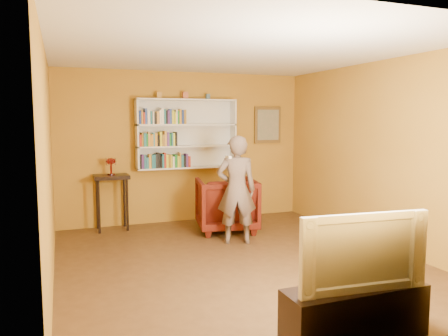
{
  "coord_description": "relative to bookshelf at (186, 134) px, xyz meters",
  "views": [
    {
      "loc": [
        -2.12,
        -5.16,
        1.85
      ],
      "look_at": [
        0.11,
        0.75,
        1.15
      ],
      "focal_mm": 35.0,
      "sensor_mm": 36.0,
      "label": 1
    }
  ],
  "objects": [
    {
      "name": "room_shell",
      "position": [
        0.0,
        -2.41,
        -0.58
      ],
      "size": [
        5.3,
        5.8,
        2.88
      ],
      "color": "#472E16",
      "rests_on": "ground"
    },
    {
      "name": "bookshelf",
      "position": [
        0.0,
        0.0,
        0.0
      ],
      "size": [
        1.8,
        0.29,
        1.23
      ],
      "color": "white",
      "rests_on": "room_shell"
    },
    {
      "name": "books_row_lower",
      "position": [
        -0.42,
        -0.11,
        -0.47
      ],
      "size": [
        0.89,
        0.19,
        0.27
      ],
      "color": "black",
      "rests_on": "bookshelf"
    },
    {
      "name": "books_row_middle",
      "position": [
        -0.53,
        -0.1,
        -0.09
      ],
      "size": [
        0.65,
        0.19,
        0.26
      ],
      "color": "#B02B1B",
      "rests_on": "bookshelf"
    },
    {
      "name": "books_row_upper",
      "position": [
        -0.45,
        -0.1,
        0.3
      ],
      "size": [
        0.82,
        0.19,
        0.27
      ],
      "color": "#213A97",
      "rests_on": "bookshelf"
    },
    {
      "name": "ornament_left",
      "position": [
        -0.49,
        -0.06,
        0.68
      ],
      "size": [
        0.08,
        0.08,
        0.11
      ],
      "primitive_type": "cube",
      "color": "#B78334",
      "rests_on": "bookshelf"
    },
    {
      "name": "ornament_centre",
      "position": [
        -0.02,
        -0.06,
        0.68
      ],
      "size": [
        0.09,
        0.09,
        0.12
      ],
      "primitive_type": "cube",
      "color": "#AF583A",
      "rests_on": "bookshelf"
    },
    {
      "name": "ornament_right",
      "position": [
        0.4,
        -0.06,
        0.67
      ],
      "size": [
        0.07,
        0.07,
        0.09
      ],
      "primitive_type": "cube",
      "color": "#496679",
      "rests_on": "bookshelf"
    },
    {
      "name": "framed_painting",
      "position": [
        1.65,
        0.05,
        0.16
      ],
      "size": [
        0.55,
        0.05,
        0.7
      ],
      "color": "brown",
      "rests_on": "room_shell"
    },
    {
      "name": "console_table",
      "position": [
        -1.34,
        -0.16,
        -0.82
      ],
      "size": [
        0.57,
        0.44,
        0.93
      ],
      "color": "black",
      "rests_on": "ground"
    },
    {
      "name": "ruby_lustre",
      "position": [
        -1.34,
        -0.16,
        -0.46
      ],
      "size": [
        0.18,
        0.17,
        0.28
      ],
      "color": "maroon",
      "rests_on": "console_table"
    },
    {
      "name": "armchair",
      "position": [
        0.44,
        -0.89,
        -1.15
      ],
      "size": [
        1.11,
        1.14,
        0.89
      ],
      "primitive_type": "imported",
      "rotation": [
        0.0,
        0.0,
        2.95
      ],
      "color": "#400804",
      "rests_on": "ground"
    },
    {
      "name": "person",
      "position": [
        0.32,
        -1.62,
        -0.78
      ],
      "size": [
        0.68,
        0.54,
        1.62
      ],
      "primitive_type": "imported",
      "rotation": [
        0.0,
        0.0,
        2.85
      ],
      "color": "brown",
      "rests_on": "ground"
    },
    {
      "name": "game_remote",
      "position": [
        0.04,
        -1.99,
        -0.26
      ],
      "size": [
        0.04,
        0.15,
        0.04
      ],
      "primitive_type": "cube",
      "color": "white",
      "rests_on": "person"
    },
    {
      "name": "tv_cabinet",
      "position": [
        0.16,
        -4.66,
        -1.37
      ],
      "size": [
        1.26,
        0.38,
        0.45
      ],
      "primitive_type": "cube",
      "color": "black",
      "rests_on": "ground"
    },
    {
      "name": "television",
      "position": [
        0.16,
        -4.66,
        -0.82
      ],
      "size": [
        1.14,
        0.24,
        0.65
      ],
      "primitive_type": "imported",
      "rotation": [
        0.0,
        0.0,
        -0.08
      ],
      "color": "black",
      "rests_on": "tv_cabinet"
    }
  ]
}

